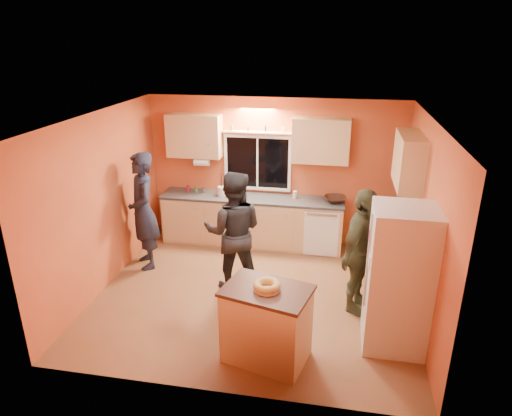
% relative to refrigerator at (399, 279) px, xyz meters
% --- Properties ---
extents(ground, '(4.50, 4.50, 0.00)m').
position_rel_refrigerator_xyz_m(ground, '(-1.89, 0.80, -0.90)').
color(ground, brown).
rests_on(ground, ground).
extents(room_shell, '(4.54, 4.04, 2.61)m').
position_rel_refrigerator_xyz_m(room_shell, '(-1.77, 1.21, 0.72)').
color(room_shell, '#D56436').
rests_on(room_shell, ground).
extents(back_counter, '(4.23, 0.62, 0.90)m').
position_rel_refrigerator_xyz_m(back_counter, '(-1.88, 2.50, -0.45)').
color(back_counter, tan).
rests_on(back_counter, ground).
extents(right_counter, '(0.62, 1.84, 0.90)m').
position_rel_refrigerator_xyz_m(right_counter, '(0.06, 1.30, -0.45)').
color(right_counter, tan).
rests_on(right_counter, ground).
extents(refrigerator, '(0.72, 0.70, 1.80)m').
position_rel_refrigerator_xyz_m(refrigerator, '(0.00, 0.00, 0.00)').
color(refrigerator, silver).
rests_on(refrigerator, ground).
extents(island, '(1.10, 0.88, 0.93)m').
position_rel_refrigerator_xyz_m(island, '(-1.49, -0.55, -0.43)').
color(island, tan).
rests_on(island, ground).
extents(bundt_pastry, '(0.31, 0.31, 0.09)m').
position_rel_refrigerator_xyz_m(bundt_pastry, '(-1.49, -0.55, 0.08)').
color(bundt_pastry, '#D7B258').
rests_on(bundt_pastry, island).
extents(person_left, '(0.77, 0.83, 1.91)m').
position_rel_refrigerator_xyz_m(person_left, '(-3.79, 1.38, 0.06)').
color(person_left, black).
rests_on(person_left, ground).
extents(person_center, '(0.96, 0.79, 1.82)m').
position_rel_refrigerator_xyz_m(person_center, '(-2.22, 0.96, 0.01)').
color(person_center, black).
rests_on(person_center, ground).
extents(person_right, '(0.81, 1.12, 1.76)m').
position_rel_refrigerator_xyz_m(person_right, '(-0.42, 0.69, -0.02)').
color(person_right, '#393D27').
rests_on(person_right, ground).
extents(mixing_bowl, '(0.42, 0.42, 0.09)m').
position_rel_refrigerator_xyz_m(mixing_bowl, '(-0.79, 2.53, 0.05)').
color(mixing_bowl, '#331711').
rests_on(mixing_bowl, back_counter).
extents(utensil_crock, '(0.14, 0.14, 0.17)m').
position_rel_refrigerator_xyz_m(utensil_crock, '(-2.78, 2.47, 0.09)').
color(utensil_crock, beige).
rests_on(utensil_crock, back_counter).
extents(potted_plant, '(0.29, 0.27, 0.27)m').
position_rel_refrigerator_xyz_m(potted_plant, '(0.14, 0.50, 0.14)').
color(potted_plant, gray).
rests_on(potted_plant, right_counter).
extents(red_box, '(0.19, 0.16, 0.07)m').
position_rel_refrigerator_xyz_m(red_box, '(-0.02, 2.10, 0.04)').
color(red_box, maroon).
rests_on(red_box, right_counter).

